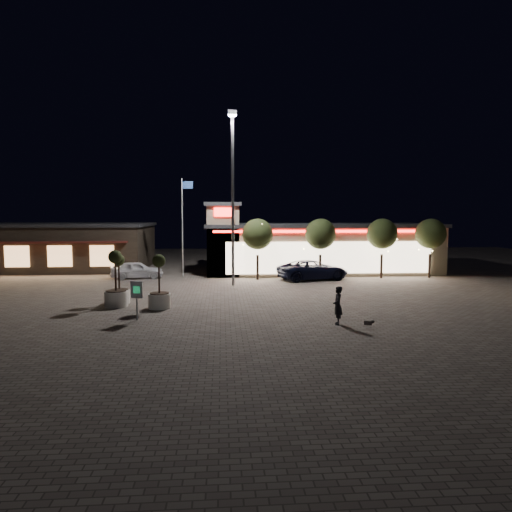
{
  "coord_description": "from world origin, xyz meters",
  "views": [
    {
      "loc": [
        1.23,
        -24.58,
        5.03
      ],
      "look_at": [
        3.5,
        6.0,
        2.3
      ],
      "focal_mm": 32.0,
      "sensor_mm": 36.0,
      "label": 1
    }
  ],
  "objects": [
    {
      "name": "restaurant_building",
      "position": [
        -14.0,
        19.97,
        2.16
      ],
      "size": [
        16.4,
        11.0,
        4.3
      ],
      "color": "#382D23",
      "rests_on": "ground"
    },
    {
      "name": "string_tree_a",
      "position": [
        4.0,
        11.0,
        3.56
      ],
      "size": [
        2.42,
        2.42,
        4.79
      ],
      "color": "#332319",
      "rests_on": "ground"
    },
    {
      "name": "string_tree_c",
      "position": [
        14.0,
        11.0,
        3.56
      ],
      "size": [
        2.42,
        2.42,
        4.79
      ],
      "color": "#332319",
      "rests_on": "ground"
    },
    {
      "name": "planter_mid",
      "position": [
        -4.65,
        0.83,
        0.97
      ],
      "size": [
        1.28,
        1.28,
        3.14
      ],
      "color": "silver",
      "rests_on": "ground"
    },
    {
      "name": "planter_right",
      "position": [
        -2.19,
        0.18,
        0.91
      ],
      "size": [
        1.2,
        1.2,
        2.95
      ],
      "color": "silver",
      "rests_on": "ground"
    },
    {
      "name": "planter_left",
      "position": [
        -4.68,
        1.8,
        0.87
      ],
      "size": [
        1.15,
        1.15,
        2.83
      ],
      "color": "silver",
      "rests_on": "ground"
    },
    {
      "name": "flagpole",
      "position": [
        -1.9,
        13.0,
        4.74
      ],
      "size": [
        0.95,
        0.1,
        8.0
      ],
      "color": "white",
      "rests_on": "ground"
    },
    {
      "name": "retail_building",
      "position": [
        9.51,
        15.82,
        2.21
      ],
      "size": [
        20.4,
        8.4,
        6.1
      ],
      "color": "gray",
      "rests_on": "ground"
    },
    {
      "name": "valet_sign",
      "position": [
        -2.89,
        -2.59,
        1.32
      ],
      "size": [
        0.61,
        0.23,
        1.89
      ],
      "color": "gray",
      "rests_on": "ground"
    },
    {
      "name": "pedestrian",
      "position": [
        6.54,
        -4.18,
        0.89
      ],
      "size": [
        0.53,
        0.71,
        1.78
      ],
      "primitive_type": "imported",
      "rotation": [
        0.0,
        0.0,
        -1.74
      ],
      "color": "black",
      "rests_on": "ground"
    },
    {
      "name": "dog",
      "position": [
        7.81,
        -4.91,
        0.24
      ],
      "size": [
        0.45,
        0.29,
        0.25
      ],
      "color": "#59514C",
      "rests_on": "ground"
    },
    {
      "name": "pickup_truck",
      "position": [
        8.33,
        10.53,
        0.77
      ],
      "size": [
        6.0,
        3.84,
        1.54
      ],
      "primitive_type": "imported",
      "rotation": [
        0.0,
        0.0,
        1.82
      ],
      "color": "black",
      "rests_on": "ground"
    },
    {
      "name": "white_sedan",
      "position": [
        -5.59,
        12.23,
        0.7
      ],
      "size": [
        4.29,
        2.22,
        1.4
      ],
      "primitive_type": "imported",
      "rotation": [
        0.0,
        0.0,
        1.71
      ],
      "color": "white",
      "rests_on": "ground"
    },
    {
      "name": "ground",
      "position": [
        0.0,
        0.0,
        0.0
      ],
      "size": [
        90.0,
        90.0,
        0.0
      ],
      "primitive_type": "plane",
      "color": "#6A5F56",
      "rests_on": "ground"
    },
    {
      "name": "string_tree_d",
      "position": [
        18.0,
        11.0,
        3.56
      ],
      "size": [
        2.42,
        2.42,
        4.79
      ],
      "color": "#332319",
      "rests_on": "ground"
    },
    {
      "name": "floodlight_pole",
      "position": [
        2.0,
        8.0,
        7.02
      ],
      "size": [
        0.6,
        0.4,
        12.38
      ],
      "color": "gray",
      "rests_on": "ground"
    },
    {
      "name": "string_tree_b",
      "position": [
        9.0,
        11.0,
        3.56
      ],
      "size": [
        2.42,
        2.42,
        4.79
      ],
      "color": "#332319",
      "rests_on": "ground"
    }
  ]
}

